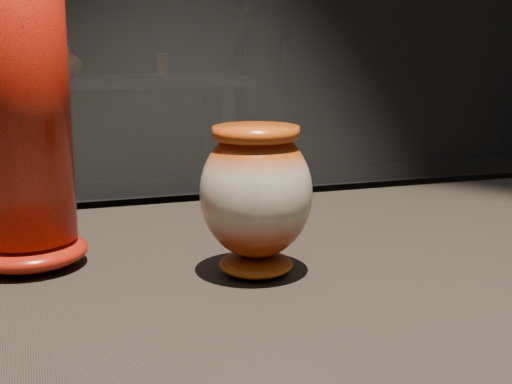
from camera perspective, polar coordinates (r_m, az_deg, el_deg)
main_vase at (r=0.73m, az=0.00°, el=-0.22°), size 0.15×0.15×0.16m
tall_vase at (r=0.79m, az=-18.59°, el=8.04°), size 0.17×0.17×0.40m
back_shelf at (r=4.22m, az=-14.39°, el=5.29°), size 2.00×0.60×0.90m
back_vase_mid at (r=4.21m, az=-14.80°, el=10.03°), size 0.22×0.22×0.17m
back_vase_right at (r=4.28m, az=-7.52°, el=10.08°), size 0.06×0.06×0.13m
visitor at (r=4.64m, az=0.51°, el=9.08°), size 0.75×0.70×1.72m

